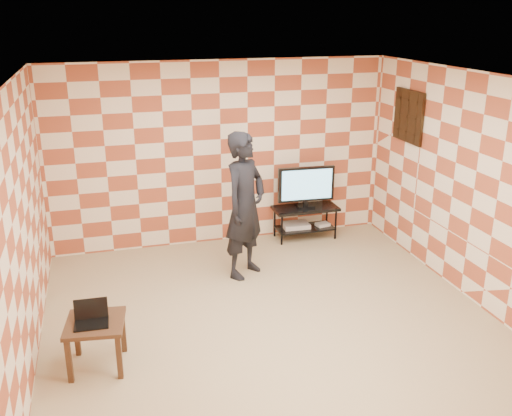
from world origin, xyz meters
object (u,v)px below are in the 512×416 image
(tv_stand, at_px, (305,215))
(side_table, at_px, (96,330))
(tv, at_px, (306,185))
(person, at_px, (245,206))

(tv_stand, height_order, side_table, same)
(tv, xyz_separation_m, person, (-1.21, -0.98, 0.11))
(tv_stand, bearing_deg, person, -140.97)
(tv, bearing_deg, side_table, -140.18)
(tv, height_order, side_table, tv)
(tv, bearing_deg, person, -141.06)
(tv_stand, xyz_separation_m, person, (-1.21, -0.98, 0.60))
(person, bearing_deg, side_table, -179.89)
(side_table, relative_size, person, 0.32)
(tv_stand, xyz_separation_m, side_table, (-3.14, -2.62, 0.05))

